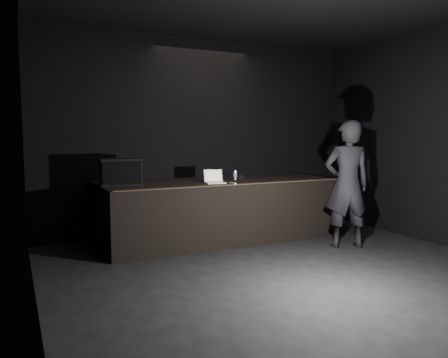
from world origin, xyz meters
TOP-DOWN VIEW (x-y plane):
  - ground at (0.00, 0.00)m, footprint 7.00×7.00m
  - room_walls at (0.00, 0.00)m, footprint 6.10×7.10m
  - stage_riser at (0.00, 2.73)m, footprint 4.00×1.50m
  - riser_lip at (0.00, 2.02)m, footprint 3.92×0.10m
  - stage_monitor at (-1.67, 2.77)m, footprint 0.66×0.52m
  - cable at (-1.66, 3.08)m, footprint 0.82×0.44m
  - laptop at (-0.25, 2.40)m, footprint 0.34×0.31m
  - beer_can at (0.27, 2.68)m, footprint 0.07×0.07m
  - plastic_cup at (0.37, 2.65)m, footprint 0.07×0.07m
  - wii_remote at (-0.09, 2.08)m, footprint 0.05×0.16m
  - person at (1.55, 1.33)m, footprint 0.86×0.72m

SIDE VIEW (x-z plane):
  - ground at x=0.00m, z-range 0.00..0.00m
  - stage_riser at x=0.00m, z-range 0.00..1.00m
  - person at x=1.55m, z-range 0.00..2.00m
  - riser_lip at x=0.00m, z-range 1.00..1.01m
  - cable at x=-1.66m, z-range 1.00..1.02m
  - wii_remote at x=-0.09m, z-range 1.00..1.03m
  - plastic_cup at x=0.37m, z-range 1.00..1.09m
  - laptop at x=-0.25m, z-range 0.95..1.16m
  - beer_can at x=0.27m, z-range 1.00..1.17m
  - stage_monitor at x=-1.67m, z-range 1.00..1.41m
  - room_walls at x=0.00m, z-range 0.26..3.78m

